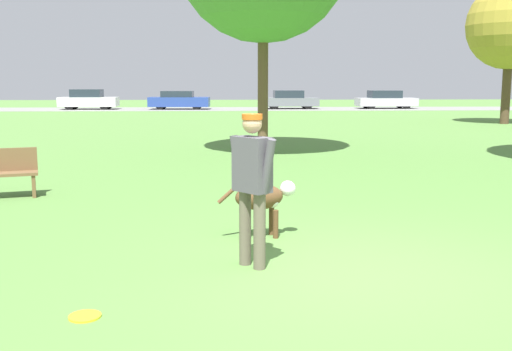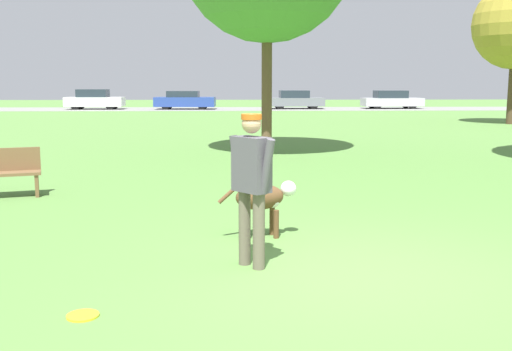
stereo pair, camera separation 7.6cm
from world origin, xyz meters
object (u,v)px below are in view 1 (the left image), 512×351
object	(u,v)px
dog	(263,199)
parked_car_grey	(290,100)
frisbee	(85,316)
parked_car_silver	(386,100)
tree_far_right	(510,26)
parked_car_white	(88,100)
parked_car_blue	(179,100)
person	(252,178)

from	to	relation	value
dog	parked_car_grey	xyz separation A→B (m)	(4.05, 36.20, 0.15)
dog	frisbee	size ratio (longest dim) A/B	3.76
frisbee	parked_car_silver	size ratio (longest dim) A/B	0.06
frisbee	tree_far_right	bearing A→B (deg)	57.99
dog	frisbee	bearing A→B (deg)	-135.91
parked_car_white	parked_car_silver	xyz separation A→B (m)	(21.55, 0.35, -0.05)
dog	parked_car_blue	xyz separation A→B (m)	(-3.93, 35.82, 0.14)
tree_far_right	parked_car_silver	size ratio (longest dim) A/B	1.49
parked_car_white	parked_car_blue	xyz separation A→B (m)	(6.45, -0.18, -0.05)
parked_car_blue	parked_car_grey	bearing A→B (deg)	5.19
frisbee	tree_far_right	size ratio (longest dim) A/B	0.04
dog	frisbee	xyz separation A→B (m)	(-1.66, -2.57, -0.50)
frisbee	parked_car_white	size ratio (longest dim) A/B	0.07
parked_car_blue	parked_car_silver	size ratio (longest dim) A/B	1.00
frisbee	parked_car_grey	xyz separation A→B (m)	(5.71, 38.77, 0.64)
tree_far_right	parked_car_white	xyz separation A→B (m)	(-22.98, 15.77, -3.80)
frisbee	parked_car_blue	size ratio (longest dim) A/B	0.06
tree_far_right	parked_car_silver	xyz separation A→B (m)	(-1.43, 16.12, -3.86)
parked_car_white	person	bearing A→B (deg)	-75.16
person	parked_car_grey	distance (m)	37.66
dog	tree_far_right	distance (m)	24.17
person	tree_far_right	bearing A→B (deg)	108.08
person	parked_car_white	bearing A→B (deg)	154.17
person	parked_car_blue	distance (m)	37.24
tree_far_right	parked_car_silver	distance (m)	16.64
tree_far_right	parked_car_white	world-z (taller)	tree_far_right
tree_far_right	parked_car_grey	world-z (taller)	tree_far_right
dog	parked_car_white	size ratio (longest dim) A/B	0.25
parked_car_white	parked_car_silver	bearing A→B (deg)	0.46
frisbee	parked_car_white	xyz separation A→B (m)	(-8.73, 38.57, 0.69)
tree_far_right	parked_car_grey	distance (m)	18.51
parked_car_blue	parked_car_silver	bearing A→B (deg)	4.53
tree_far_right	parked_car_blue	bearing A→B (deg)	136.68
dog	parked_car_grey	size ratio (longest dim) A/B	0.25
tree_far_right	parked_car_grey	xyz separation A→B (m)	(-8.54, 15.96, -3.84)
frisbee	parked_car_grey	world-z (taller)	parked_car_grey
person	parked_car_white	distance (m)	38.60
dog	parked_car_silver	distance (m)	38.03
frisbee	parked_car_white	bearing A→B (deg)	102.75
person	parked_car_silver	size ratio (longest dim) A/B	0.38
parked_car_white	parked_car_grey	world-z (taller)	parked_car_white
parked_car_blue	parked_car_silver	world-z (taller)	parked_car_silver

